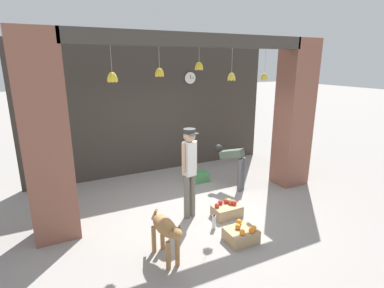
{
  "coord_description": "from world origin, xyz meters",
  "views": [
    {
      "loc": [
        -2.58,
        -4.83,
        2.9
      ],
      "look_at": [
        0.0,
        0.38,
        1.28
      ],
      "focal_mm": 28.0,
      "sensor_mm": 36.0,
      "label": 1
    }
  ],
  "objects": [
    {
      "name": "worker_stooping",
      "position": [
        1.19,
        0.62,
        0.66
      ],
      "size": [
        0.5,
        0.73,
        1.0
      ],
      "rotation": [
        0.0,
        0.0,
        0.49
      ],
      "color": "#56565B",
      "rests_on": "ground_plane"
    },
    {
      "name": "fruit_crate_apples",
      "position": [
        0.34,
        -0.45,
        0.13
      ],
      "size": [
        0.54,
        0.36,
        0.3
      ],
      "color": "tan",
      "rests_on": "ground_plane"
    },
    {
      "name": "shop_pillar_left",
      "position": [
        -2.62,
        0.3,
        1.69
      ],
      "size": [
        0.7,
        0.6,
        3.38
      ],
      "primitive_type": "cube",
      "color": "brown",
      "rests_on": "ground_plane"
    },
    {
      "name": "fruit_crate_oranges",
      "position": [
        0.1,
        -1.26,
        0.12
      ],
      "size": [
        0.5,
        0.42,
        0.3
      ],
      "color": "tan",
      "rests_on": "ground_plane"
    },
    {
      "name": "dog",
      "position": [
        -1.2,
        -1.17,
        0.51
      ],
      "size": [
        0.32,
        0.91,
        0.74
      ],
      "rotation": [
        0.0,
        0.0,
        -1.46
      ],
      "color": "#9E7042",
      "rests_on": "ground_plane"
    },
    {
      "name": "produce_box_green",
      "position": [
        0.61,
        1.34,
        0.12
      ],
      "size": [
        0.53,
        0.34,
        0.24
      ],
      "primitive_type": "cube",
      "color": "#42844C",
      "rests_on": "ground_plane"
    },
    {
      "name": "wall_clock",
      "position": [
        1.01,
        2.53,
        2.46
      ],
      "size": [
        0.33,
        0.03,
        0.33
      ],
      "color": "black"
    },
    {
      "name": "storefront_awning",
      "position": [
        -0.01,
        0.12,
        3.22
      ],
      "size": [
        4.63,
        0.26,
        0.87
      ],
      "color": "#3D3833"
    },
    {
      "name": "ground_plane",
      "position": [
        0.0,
        0.0,
        0.0
      ],
      "size": [
        60.0,
        60.0,
        0.0
      ],
      "primitive_type": "plane",
      "color": "gray"
    },
    {
      "name": "shop_pillar_right",
      "position": [
        2.62,
        0.3,
        1.69
      ],
      "size": [
        0.7,
        0.6,
        3.38
      ],
      "primitive_type": "cube",
      "color": "brown",
      "rests_on": "ground_plane"
    },
    {
      "name": "shop_back_wall",
      "position": [
        0.0,
        2.6,
        1.69
      ],
      "size": [
        6.53,
        0.12,
        3.38
      ],
      "primitive_type": "cube",
      "color": "#38332D",
      "rests_on": "ground_plane"
    },
    {
      "name": "water_bottle",
      "position": [
        -0.11,
        -0.73,
        0.13
      ],
      "size": [
        0.07,
        0.07,
        0.28
      ],
      "color": "silver",
      "rests_on": "ground_plane"
    },
    {
      "name": "shopkeeper",
      "position": [
        -0.32,
        -0.15,
        1.04
      ],
      "size": [
        0.34,
        0.3,
        1.74
      ],
      "rotation": [
        0.0,
        0.0,
        3.36
      ],
      "color": "#6B665B",
      "rests_on": "ground_plane"
    }
  ]
}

